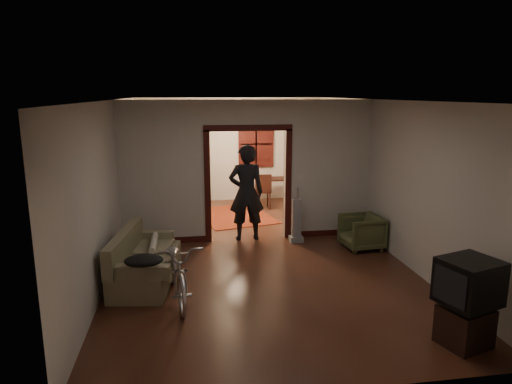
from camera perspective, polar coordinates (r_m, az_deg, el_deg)
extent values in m
cube|color=#361911|center=(8.71, -0.31, -7.32)|extent=(5.00, 8.50, 0.01)
cube|color=white|center=(8.20, -0.33, 11.43)|extent=(5.00, 8.50, 0.01)
cube|color=beige|center=(12.51, -3.21, 5.28)|extent=(5.00, 0.02, 2.80)
cube|color=beige|center=(8.35, -17.54, 1.21)|extent=(0.02, 8.50, 2.80)
cube|color=beige|center=(9.05, 15.55, 2.15)|extent=(0.02, 8.50, 2.80)
cube|color=beige|center=(9.07, -1.02, 2.63)|extent=(5.00, 0.14, 2.80)
cube|color=#360F0C|center=(9.13, -1.01, 0.77)|extent=(1.74, 0.20, 2.32)
cube|color=black|center=(12.55, 0.00, 6.01)|extent=(0.98, 0.06, 1.28)
sphere|color=#FFE0A5|center=(10.70, -2.33, 9.21)|extent=(0.24, 0.24, 0.24)
cube|color=silver|center=(9.23, 5.52, 1.79)|extent=(0.08, 0.01, 0.12)
cube|color=#696546|center=(7.44, -13.56, -7.80)|extent=(1.06, 1.89, 0.82)
cylinder|color=beige|center=(7.67, -12.68, -6.19)|extent=(0.11, 0.85, 0.11)
ellipsoid|color=black|center=(6.49, -13.86, -8.31)|extent=(0.53, 0.40, 0.15)
imported|color=silver|center=(6.72, -9.84, -9.41)|extent=(0.85, 1.81, 0.91)
imported|color=#4A502D|center=(8.96, 13.04, -4.88)|extent=(0.78, 0.76, 0.65)
cube|color=black|center=(6.11, 24.61, -15.01)|extent=(0.63, 0.60, 0.47)
cube|color=black|center=(5.88, 25.11, -10.12)|extent=(0.75, 0.71, 0.53)
cube|color=gray|center=(9.12, 5.08, -3.56)|extent=(0.30, 0.25, 0.88)
imported|color=black|center=(9.11, -1.21, -0.10)|extent=(0.71, 0.47, 1.94)
cube|color=maroon|center=(11.08, -2.72, -2.97)|extent=(2.00, 2.36, 0.02)
cube|color=black|center=(12.26, -9.38, 2.25)|extent=(0.91, 0.65, 1.64)
sphere|color=#1E5972|center=(12.12, -9.57, 7.47)|extent=(0.29, 0.29, 0.29)
cube|color=black|center=(12.27, 2.03, 0.13)|extent=(0.96, 0.59, 0.68)
cube|color=black|center=(11.70, 0.77, 0.13)|extent=(0.47, 0.47, 0.92)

